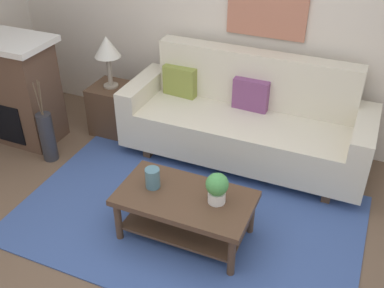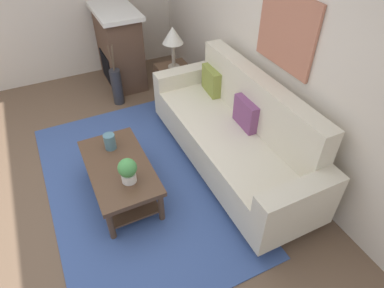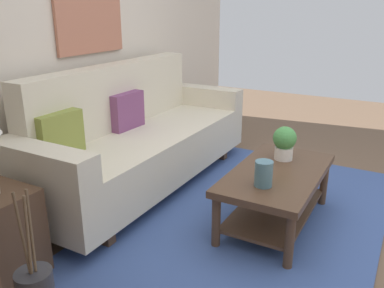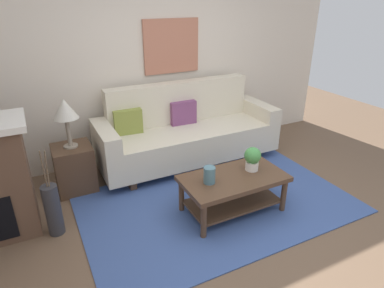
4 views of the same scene
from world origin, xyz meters
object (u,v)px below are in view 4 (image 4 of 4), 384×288
at_px(throw_pillow_plum, 183,113).
at_px(framed_painting, 172,46).
at_px(couch, 187,132).
at_px(coffee_table, 233,186).
at_px(throw_pillow_olive, 128,122).
at_px(tabletop_vase, 209,175).
at_px(side_table, 74,168).
at_px(table_lamp, 65,111).
at_px(potted_plant_tabletop, 252,158).
at_px(floor_vase, 53,210).

xyz_separation_m(throw_pillow_plum, framed_painting, (-0.00, 0.34, 0.84)).
height_order(couch, framed_painting, framed_painting).
relative_size(couch, coffee_table, 2.23).
xyz_separation_m(throw_pillow_olive, throw_pillow_plum, (0.78, 0.00, 0.00)).
bearing_deg(tabletop_vase, side_table, 132.89).
xyz_separation_m(couch, coffee_table, (-0.09, -1.30, -0.12)).
distance_m(throw_pillow_olive, table_lamp, 0.83).
bearing_deg(coffee_table, potted_plant_tabletop, 8.00).
distance_m(throw_pillow_plum, floor_vase, 2.12).
distance_m(side_table, floor_vase, 0.83).
height_order(couch, coffee_table, couch).
bearing_deg(tabletop_vase, potted_plant_tabletop, 3.02).
relative_size(table_lamp, floor_vase, 1.07).
xyz_separation_m(throw_pillow_olive, table_lamp, (-0.75, -0.19, 0.31)).
height_order(throw_pillow_olive, side_table, throw_pillow_olive).
distance_m(throw_pillow_olive, throw_pillow_plum, 0.78).
distance_m(couch, tabletop_vase, 1.35).
relative_size(couch, side_table, 4.38).
height_order(tabletop_vase, floor_vase, tabletop_vase).
xyz_separation_m(throw_pillow_plum, floor_vase, (-1.85, -0.95, -0.41)).
xyz_separation_m(coffee_table, tabletop_vase, (-0.29, 0.01, 0.20)).
relative_size(throw_pillow_olive, table_lamp, 0.63).
xyz_separation_m(coffee_table, potted_plant_tabletop, (0.26, 0.04, 0.26)).
relative_size(couch, floor_vase, 4.59).
height_order(throw_pillow_olive, throw_pillow_plum, same).
bearing_deg(potted_plant_tabletop, framed_painting, 95.30).
height_order(potted_plant_tabletop, framed_painting, framed_painting).
height_order(tabletop_vase, potted_plant_tabletop, potted_plant_tabletop).
bearing_deg(couch, table_lamp, -177.56).
distance_m(potted_plant_tabletop, framed_painting, 1.98).
relative_size(potted_plant_tabletop, framed_painting, 0.33).
height_order(throw_pillow_olive, coffee_table, throw_pillow_olive).
bearing_deg(couch, framed_painting, 90.00).
xyz_separation_m(table_lamp, framed_painting, (1.53, 0.53, 0.53)).
relative_size(coffee_table, tabletop_vase, 6.33).
relative_size(throw_pillow_plum, coffee_table, 0.33).
bearing_deg(framed_painting, coffee_table, -93.05).
distance_m(table_lamp, floor_vase, 1.10).
relative_size(table_lamp, framed_painting, 0.72).
bearing_deg(table_lamp, floor_vase, -112.88).
xyz_separation_m(couch, throw_pillow_plum, (-0.00, 0.12, 0.25)).
bearing_deg(throw_pillow_plum, table_lamp, -172.94).
bearing_deg(potted_plant_tabletop, tabletop_vase, -176.98).
bearing_deg(throw_pillow_olive, side_table, -165.77).
bearing_deg(table_lamp, potted_plant_tabletop, -35.46).
height_order(tabletop_vase, table_lamp, table_lamp).
distance_m(tabletop_vase, potted_plant_tabletop, 0.55).
bearing_deg(coffee_table, floor_vase, 164.88).
bearing_deg(tabletop_vase, floor_vase, 162.32).
height_order(throw_pillow_plum, coffee_table, throw_pillow_plum).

